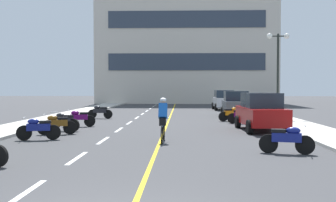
{
  "coord_description": "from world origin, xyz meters",
  "views": [
    {
      "loc": [
        1.09,
        -5.87,
        2.09
      ],
      "look_at": [
        0.4,
        14.32,
        1.41
      ],
      "focal_mm": 43.71,
      "sensor_mm": 36.0,
      "label": 1
    }
  ],
  "objects_px": {
    "motorcycle_4": "(57,124)",
    "motorcycle_5": "(64,121)",
    "parked_car_near": "(261,112)",
    "motorcycle_9": "(100,111)",
    "motorcycle_8": "(232,114)",
    "motorcycle_7": "(242,116)",
    "street_lamp_mid": "(278,57)",
    "motorcycle_3": "(38,128)",
    "parked_car_mid": "(236,104)",
    "motorcycle_2": "(287,139)",
    "cyclist_rider": "(163,119)",
    "parked_car_far": "(224,100)",
    "motorcycle_6": "(79,118)"
  },
  "relations": [
    {
      "from": "motorcycle_7",
      "to": "motorcycle_8",
      "type": "relative_size",
      "value": 1.0
    },
    {
      "from": "parked_car_near",
      "to": "cyclist_rider",
      "type": "height_order",
      "value": "parked_car_near"
    },
    {
      "from": "street_lamp_mid",
      "to": "motorcycle_2",
      "type": "height_order",
      "value": "street_lamp_mid"
    },
    {
      "from": "parked_car_mid",
      "to": "motorcycle_6",
      "type": "bearing_deg",
      "value": -139.65
    },
    {
      "from": "motorcycle_6",
      "to": "motorcycle_7",
      "type": "distance_m",
      "value": 9.12
    },
    {
      "from": "street_lamp_mid",
      "to": "parked_car_near",
      "type": "distance_m",
      "value": 8.12
    },
    {
      "from": "street_lamp_mid",
      "to": "motorcycle_8",
      "type": "height_order",
      "value": "street_lamp_mid"
    },
    {
      "from": "parked_car_mid",
      "to": "motorcycle_4",
      "type": "relative_size",
      "value": 2.56
    },
    {
      "from": "parked_car_mid",
      "to": "motorcycle_2",
      "type": "xyz_separation_m",
      "value": [
        -0.54,
        -16.31,
        -0.44
      ]
    },
    {
      "from": "street_lamp_mid",
      "to": "parked_car_near",
      "type": "height_order",
      "value": "street_lamp_mid"
    },
    {
      "from": "parked_car_mid",
      "to": "motorcycle_5",
      "type": "height_order",
      "value": "parked_car_mid"
    },
    {
      "from": "motorcycle_4",
      "to": "motorcycle_8",
      "type": "distance_m",
      "value": 11.3
    },
    {
      "from": "street_lamp_mid",
      "to": "motorcycle_3",
      "type": "distance_m",
      "value": 16.49
    },
    {
      "from": "parked_car_mid",
      "to": "parked_car_far",
      "type": "relative_size",
      "value": 1.01
    },
    {
      "from": "street_lamp_mid",
      "to": "motorcycle_6",
      "type": "distance_m",
      "value": 13.34
    },
    {
      "from": "motorcycle_4",
      "to": "motorcycle_5",
      "type": "xyz_separation_m",
      "value": [
        -0.13,
        1.49,
        0.0
      ]
    },
    {
      "from": "parked_car_near",
      "to": "motorcycle_7",
      "type": "relative_size",
      "value": 2.58
    },
    {
      "from": "cyclist_rider",
      "to": "motorcycle_8",
      "type": "bearing_deg",
      "value": 68.62
    },
    {
      "from": "motorcycle_8",
      "to": "motorcycle_9",
      "type": "relative_size",
      "value": 0.98
    },
    {
      "from": "street_lamp_mid",
      "to": "motorcycle_9",
      "type": "distance_m",
      "value": 12.23
    },
    {
      "from": "motorcycle_6",
      "to": "motorcycle_9",
      "type": "bearing_deg",
      "value": 90.35
    },
    {
      "from": "parked_car_near",
      "to": "motorcycle_4",
      "type": "relative_size",
      "value": 2.58
    },
    {
      "from": "motorcycle_4",
      "to": "motorcycle_5",
      "type": "bearing_deg",
      "value": 95.16
    },
    {
      "from": "motorcycle_4",
      "to": "cyclist_rider",
      "type": "distance_m",
      "value": 5.33
    },
    {
      "from": "motorcycle_7",
      "to": "parked_car_far",
      "type": "bearing_deg",
      "value": 88.38
    },
    {
      "from": "motorcycle_9",
      "to": "cyclist_rider",
      "type": "relative_size",
      "value": 0.96
    },
    {
      "from": "motorcycle_7",
      "to": "motorcycle_2",
      "type": "bearing_deg",
      "value": -90.88
    },
    {
      "from": "parked_car_near",
      "to": "motorcycle_4",
      "type": "height_order",
      "value": "parked_car_near"
    },
    {
      "from": "parked_car_far",
      "to": "motorcycle_9",
      "type": "xyz_separation_m",
      "value": [
        -9.33,
        -10.74,
        -0.44
      ]
    },
    {
      "from": "parked_car_near",
      "to": "motorcycle_3",
      "type": "distance_m",
      "value": 10.18
    },
    {
      "from": "parked_car_far",
      "to": "cyclist_rider",
      "type": "distance_m",
      "value": 22.78
    },
    {
      "from": "parked_car_mid",
      "to": "motorcycle_2",
      "type": "height_order",
      "value": "parked_car_mid"
    },
    {
      "from": "parked_car_near",
      "to": "parked_car_far",
      "type": "distance_m",
      "value": 18.11
    },
    {
      "from": "motorcycle_8",
      "to": "motorcycle_7",
      "type": "bearing_deg",
      "value": -77.55
    },
    {
      "from": "motorcycle_7",
      "to": "motorcycle_9",
      "type": "height_order",
      "value": "same"
    },
    {
      "from": "motorcycle_6",
      "to": "cyclist_rider",
      "type": "bearing_deg",
      "value": -51.17
    },
    {
      "from": "motorcycle_8",
      "to": "cyclist_rider",
      "type": "distance_m",
      "value": 10.39
    },
    {
      "from": "street_lamp_mid",
      "to": "motorcycle_6",
      "type": "bearing_deg",
      "value": -155.04
    },
    {
      "from": "parked_car_mid",
      "to": "motorcycle_9",
      "type": "xyz_separation_m",
      "value": [
        -9.29,
        -2.15,
        -0.44
      ]
    },
    {
      "from": "parked_car_near",
      "to": "cyclist_rider",
      "type": "distance_m",
      "value": 6.16
    },
    {
      "from": "motorcycle_3",
      "to": "motorcycle_7",
      "type": "relative_size",
      "value": 1.01
    },
    {
      "from": "parked_car_mid",
      "to": "parked_car_far",
      "type": "distance_m",
      "value": 8.59
    },
    {
      "from": "parked_car_far",
      "to": "motorcycle_9",
      "type": "relative_size",
      "value": 2.49
    },
    {
      "from": "motorcycle_3",
      "to": "motorcycle_9",
      "type": "height_order",
      "value": "same"
    },
    {
      "from": "motorcycle_4",
      "to": "motorcycle_9",
      "type": "xyz_separation_m",
      "value": [
        0.04,
        9.27,
        0.0
      ]
    },
    {
      "from": "motorcycle_3",
      "to": "motorcycle_5",
      "type": "distance_m",
      "value": 3.39
    },
    {
      "from": "motorcycle_6",
      "to": "motorcycle_4",
      "type": "bearing_deg",
      "value": -91.2
    },
    {
      "from": "motorcycle_4",
      "to": "motorcycle_6",
      "type": "xyz_separation_m",
      "value": [
        0.07,
        3.55,
        0.0
      ]
    },
    {
      "from": "parked_car_near",
      "to": "motorcycle_9",
      "type": "distance_m",
      "value": 11.84
    },
    {
      "from": "parked_car_mid",
      "to": "motorcycle_3",
      "type": "bearing_deg",
      "value": -125.46
    }
  ]
}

